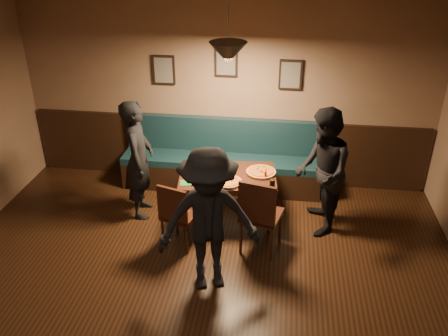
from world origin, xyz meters
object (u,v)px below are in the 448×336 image
object	(u,v)px
booth_bench	(224,157)
soda_glass	(272,185)
diner_right	(322,172)
diner_front	(209,221)
tabasco_bottle	(265,174)
chair_near_left	(181,213)
dining_table	(228,197)
chair_near_right	(262,213)
diner_left	(139,160)

from	to	relation	value
booth_bench	soda_glass	distance (m)	1.40
booth_bench	diner_right	distance (m)	1.66
booth_bench	diner_front	world-z (taller)	diner_front
diner_right	tabasco_bottle	distance (m)	0.71
soda_glass	diner_front	bearing A→B (deg)	-121.52
chair_near_left	soda_glass	world-z (taller)	chair_near_left
dining_table	diner_front	xyz separation A→B (m)	(-0.03, -1.31, 0.49)
chair_near_right	diner_front	distance (m)	0.94
chair_near_right	soda_glass	size ratio (longest dim) A/B	6.95
diner_right	diner_left	bearing A→B (deg)	-96.01
dining_table	chair_near_left	xyz separation A→B (m)	(-0.50, -0.62, 0.11)
soda_glass	booth_bench	bearing A→B (deg)	123.26
dining_table	diner_front	bearing A→B (deg)	-97.92
chair_near_right	tabasco_bottle	distance (m)	0.60
diner_left	chair_near_left	bearing A→B (deg)	-140.19
diner_left	diner_front	xyz separation A→B (m)	(1.15, -1.30, 0.01)
chair_near_right	diner_left	xyz separation A→B (m)	(-1.66, 0.59, 0.31)
diner_front	chair_near_right	bearing A→B (deg)	37.36
diner_front	soda_glass	world-z (taller)	diner_front
dining_table	diner_front	world-z (taller)	diner_front
diner_right	diner_front	size ratio (longest dim) A/B	1.00
diner_front	dining_table	bearing A→B (deg)	71.75
chair_near_right	diner_left	world-z (taller)	diner_left
diner_left	chair_near_right	bearing A→B (deg)	-117.52
booth_bench	tabasco_bottle	bearing A→B (deg)	-53.07
booth_bench	soda_glass	world-z (taller)	booth_bench
booth_bench	tabasco_bottle	size ratio (longest dim) A/B	23.63
diner_right	tabasco_bottle	xyz separation A→B (m)	(-0.70, 0.03, -0.10)
chair_near_right	tabasco_bottle	world-z (taller)	chair_near_right
booth_bench	diner_right	xyz separation A→B (m)	(1.36, -0.90, 0.32)
soda_glass	tabasco_bottle	world-z (taller)	soda_glass
dining_table	diner_left	world-z (taller)	diner_left
dining_table	soda_glass	xyz separation A→B (m)	(0.59, -0.31, 0.40)
booth_bench	chair_near_right	xyz separation A→B (m)	(0.65, -1.44, 0.00)
dining_table	chair_near_right	xyz separation A→B (m)	(0.49, -0.59, 0.17)
chair_near_right	tabasco_bottle	size ratio (longest dim) A/B	7.90
booth_bench	chair_near_left	distance (m)	1.50
diner_front	soda_glass	size ratio (longest dim) A/B	11.44
booth_bench	soda_glass	size ratio (longest dim) A/B	20.77
diner_left	tabasco_bottle	bearing A→B (deg)	-98.98
dining_table	diner_right	distance (m)	1.29
chair_near_left	tabasco_bottle	distance (m)	1.19
chair_near_left	tabasco_bottle	size ratio (longest dim) A/B	6.90
diner_front	tabasco_bottle	xyz separation A→B (m)	(0.52, 1.28, -0.10)
booth_bench	dining_table	world-z (taller)	booth_bench
dining_table	chair_near_left	world-z (taller)	chair_near_left
chair_near_left	chair_near_right	bearing A→B (deg)	19.20
diner_left	tabasco_bottle	distance (m)	1.67
dining_table	diner_front	distance (m)	1.40
chair_near_left	diner_right	xyz separation A→B (m)	(1.69, 0.56, 0.39)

